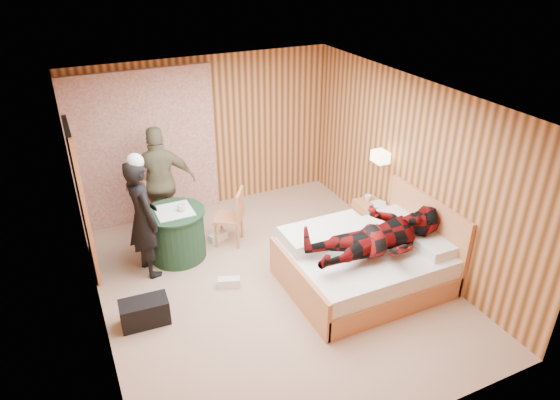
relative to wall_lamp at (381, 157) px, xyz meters
name	(u,v)px	position (x,y,z in m)	size (l,w,h in m)	color
floor	(271,283)	(-1.92, -0.45, -1.30)	(4.20, 5.00, 0.01)	tan
ceiling	(269,99)	(-1.92, -0.45, 1.20)	(4.20, 5.00, 0.01)	white
wall_back	(207,134)	(-1.92, 2.05, -0.05)	(4.20, 0.02, 2.50)	#DA8A53
wall_left	(88,239)	(-4.02, -0.45, -0.05)	(0.02, 5.00, 2.50)	#DA8A53
wall_right	(410,169)	(0.18, -0.45, -0.05)	(0.02, 5.00, 2.50)	#DA8A53
curtain	(146,149)	(-2.92, 1.98, -0.10)	(2.20, 0.08, 2.40)	beige
doorway	(82,201)	(-3.98, 0.95, -0.28)	(0.06, 0.90, 2.05)	black
wall_lamp	(381,157)	(0.00, 0.00, 0.00)	(0.26, 0.24, 0.16)	gold
bed	(365,262)	(-0.80, -0.93, -0.99)	(1.99, 1.55, 1.06)	#E79A5E
nightstand	(371,219)	(-0.04, 0.02, -1.03)	(0.41, 0.55, 0.53)	#E79A5E
round_table	(177,234)	(-2.86, 0.70, -0.92)	(0.84, 0.84, 0.75)	#1C3E25
chair_far	(162,203)	(-2.89, 1.36, -0.76)	(0.53, 0.53, 0.93)	#E79A5E
chair_near	(234,213)	(-2.00, 0.69, -0.80)	(0.54, 0.54, 0.87)	#E79A5E
duffel_bag	(145,312)	(-3.58, -0.52, -1.14)	(0.56, 0.30, 0.32)	black
sneaker_left	(218,237)	(-2.22, 0.85, -1.24)	(0.29, 0.12, 0.13)	white
sneaker_right	(229,282)	(-2.45, -0.28, -1.24)	(0.28, 0.12, 0.13)	white
woman_standing	(143,218)	(-3.31, 0.51, -0.47)	(0.60, 0.40, 1.65)	black
man_at_table	(161,183)	(-2.86, 1.40, -0.44)	(1.01, 0.42, 1.72)	#6D6649
man_on_bed	(381,227)	(-0.77, -1.16, -0.34)	(1.77, 0.67, 0.86)	#67090B
book_lower	(374,205)	(-0.04, -0.03, -0.76)	(0.17, 0.22, 0.02)	white
book_upper	(375,204)	(-0.04, -0.03, -0.74)	(0.16, 0.22, 0.02)	white
cup_nightstand	(368,198)	(-0.04, 0.15, -0.72)	(0.10, 0.10, 0.09)	white
cup_table	(182,208)	(-2.76, 0.65, -0.51)	(0.12, 0.12, 0.10)	white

